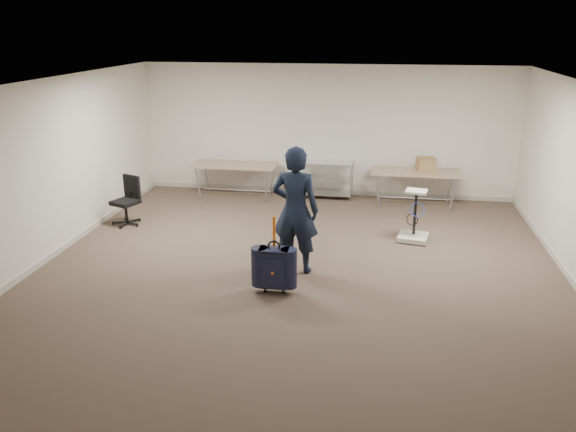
# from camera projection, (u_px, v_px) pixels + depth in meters

# --- Properties ---
(ground) EXTENTS (9.00, 9.00, 0.00)m
(ground) POSITION_uv_depth(u_px,v_px,m) (295.00, 279.00, 8.30)
(ground) COLOR #4D3C2F
(ground) RESTS_ON ground
(room_shell) EXTENTS (8.00, 9.00, 9.00)m
(room_shell) POSITION_uv_depth(u_px,v_px,m) (307.00, 242.00, 9.58)
(room_shell) COLOR silver
(room_shell) RESTS_ON ground
(folding_table_left) EXTENTS (1.80, 0.75, 0.73)m
(folding_table_left) POSITION_uv_depth(u_px,v_px,m) (235.00, 166.00, 12.06)
(folding_table_left) COLOR #96835C
(folding_table_left) RESTS_ON ground
(folding_table_right) EXTENTS (1.80, 0.75, 0.73)m
(folding_table_right) POSITION_uv_depth(u_px,v_px,m) (416.00, 174.00, 11.48)
(folding_table_right) COLOR #96835C
(folding_table_right) RESTS_ON ground
(wire_shelf) EXTENTS (1.22, 0.47, 0.80)m
(wire_shelf) POSITION_uv_depth(u_px,v_px,m) (324.00, 178.00, 12.08)
(wire_shelf) COLOR silver
(wire_shelf) RESTS_ON ground
(person) EXTENTS (0.76, 0.54, 1.94)m
(person) POSITION_uv_depth(u_px,v_px,m) (295.00, 210.00, 8.31)
(person) COLOR black
(person) RESTS_ON ground
(suitcase) EXTENTS (0.41, 0.24, 1.12)m
(suitcase) POSITION_uv_depth(u_px,v_px,m) (274.00, 268.00, 7.77)
(suitcase) COLOR #161A33
(suitcase) RESTS_ON ground
(office_chair) EXTENTS (0.55, 0.56, 0.91)m
(office_chair) POSITION_uv_depth(u_px,v_px,m) (128.00, 210.00, 10.53)
(office_chair) COLOR black
(office_chair) RESTS_ON ground
(equipment_cart) EXTENTS (0.58, 0.58, 0.91)m
(equipment_cart) POSITION_uv_depth(u_px,v_px,m) (414.00, 227.00, 9.73)
(equipment_cart) COLOR beige
(equipment_cart) RESTS_ON ground
(cardboard_box) EXTENTS (0.41, 0.34, 0.27)m
(cardboard_box) POSITION_uv_depth(u_px,v_px,m) (426.00, 164.00, 11.48)
(cardboard_box) COLOR olive
(cardboard_box) RESTS_ON folding_table_right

